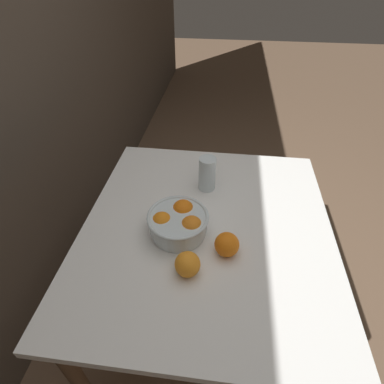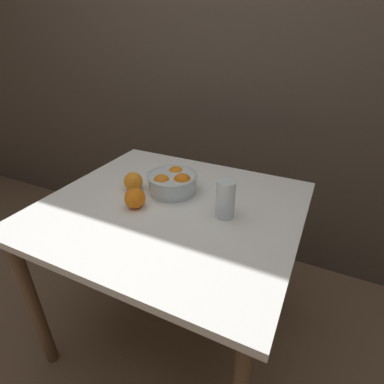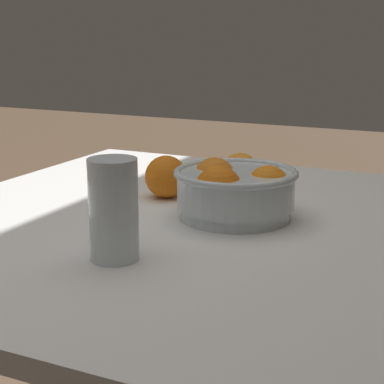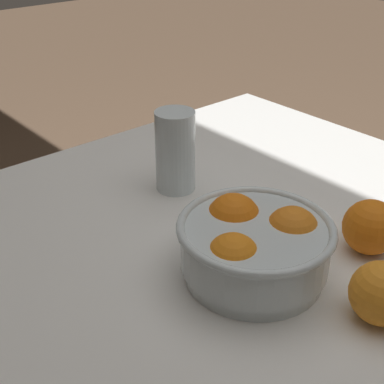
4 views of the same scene
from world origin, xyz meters
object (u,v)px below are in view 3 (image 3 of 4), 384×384
at_px(fruit_bowl, 234,190).
at_px(juice_glass, 114,213).
at_px(orange_loose_front, 166,177).
at_px(orange_loose_near_bowl, 240,173).

distance_m(fruit_bowl, juice_glass, 0.28).
distance_m(juice_glass, orange_loose_front, 0.35).
height_order(juice_glass, orange_loose_front, juice_glass).
bearing_deg(orange_loose_near_bowl, juice_glass, -3.16).
height_order(orange_loose_near_bowl, orange_loose_front, orange_loose_front).
xyz_separation_m(fruit_bowl, juice_glass, (0.27, -0.08, 0.02)).
relative_size(fruit_bowl, orange_loose_front, 2.61).
bearing_deg(juice_glass, orange_loose_near_bowl, 176.84).
relative_size(fruit_bowl, juice_glass, 1.47).
xyz_separation_m(orange_loose_near_bowl, orange_loose_front, (0.09, -0.12, 0.00)).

